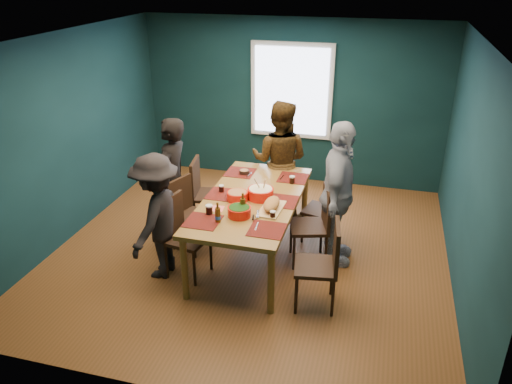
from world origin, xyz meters
TOP-DOWN VIEW (x-y plane):
  - room at (0.00, 0.27)m, footprint 5.01×5.01m
  - dining_table at (0.06, -0.17)m, footprint 1.12×2.23m
  - chair_left_far at (-0.82, 0.46)m, footprint 0.52×0.52m
  - chair_left_mid at (-0.84, -0.11)m, footprint 0.55×0.55m
  - chair_left_near at (-0.68, -0.71)m, footprint 0.52×0.52m
  - chair_right_far at (0.91, 0.47)m, footprint 0.50×0.50m
  - chair_right_mid at (0.85, -0.04)m, footprint 0.57×0.57m
  - chair_right_near at (1.07, -0.91)m, footprint 0.52×0.52m
  - person_far_left at (-1.10, 0.07)m, footprint 0.46×0.65m
  - person_back at (0.13, 1.07)m, footprint 0.88×0.70m
  - person_right at (1.07, 0.04)m, footprint 0.46×1.08m
  - person_near_left at (-0.92, -0.79)m, footprint 0.63×1.03m
  - bowl_salad at (-0.10, -0.27)m, footprint 0.26×0.26m
  - bowl_dumpling at (0.16, -0.15)m, footprint 0.32×0.32m
  - bowl_herbs at (0.05, -0.67)m, footprint 0.27×0.27m
  - cutting_board at (0.36, -0.42)m, footprint 0.29×0.60m
  - small_bowl at (-0.24, 0.53)m, footprint 0.14×0.14m
  - beer_bottle_a at (-0.14, -0.86)m, footprint 0.06×0.06m
  - beer_bottle_b at (0.06, -0.58)m, footprint 0.06×0.06m
  - cola_glass_a at (-0.30, -0.71)m, footprint 0.08×0.08m
  - cola_glass_b at (0.42, -0.62)m, footprint 0.06×0.06m
  - cola_glass_c at (0.45, 0.39)m, footprint 0.07×0.07m
  - cola_glass_d at (-0.36, -0.11)m, footprint 0.07×0.07m
  - napkin_a at (0.46, -0.15)m, footprint 0.15×0.15m
  - napkin_b at (-0.26, -0.56)m, footprint 0.18×0.18m
  - napkin_c at (0.35, -0.85)m, footprint 0.13×0.13m

SIDE VIEW (x-z plane):
  - chair_right_far at x=0.91m, z-range 0.08..1.00m
  - chair_left_mid at x=-0.84m, z-range 0.08..1.03m
  - chair_left_near at x=-0.68m, z-range 0.08..1.08m
  - chair_right_near at x=1.07m, z-range 0.08..1.09m
  - chair_right_mid at x=0.85m, z-range 0.08..1.09m
  - chair_left_far at x=-0.82m, z-range 0.08..1.09m
  - dining_table at x=0.06m, z-range 0.34..1.19m
  - person_near_left at x=-0.92m, z-range 0.00..1.54m
  - person_far_left at x=-1.10m, z-range 0.00..1.70m
  - napkin_a at x=0.46m, z-range 0.85..0.85m
  - napkin_c at x=0.35m, z-range 0.85..0.85m
  - napkin_b at x=-0.26m, z-range 0.85..0.85m
  - person_back at x=0.13m, z-range 0.00..1.75m
  - small_bowl at x=-0.24m, z-range 0.85..0.91m
  - cola_glass_b at x=0.42m, z-range 0.85..0.94m
  - cola_glass_d at x=-0.36m, z-range 0.85..0.94m
  - cola_glass_c at x=0.45m, z-range 0.85..0.95m
  - bowl_salad at x=-0.10m, z-range 0.85..0.96m
  - cutting_board at x=0.36m, z-range 0.84..0.97m
  - bowl_herbs at x=0.05m, z-range 0.85..0.97m
  - cola_glass_a at x=-0.30m, z-range 0.85..0.97m
  - person_right at x=1.07m, z-range 0.00..1.83m
  - bowl_dumpling at x=0.16m, z-range 0.77..1.07m
  - beer_bottle_a at x=-0.14m, z-range 0.81..1.05m
  - beer_bottle_b at x=0.06m, z-range 0.82..1.07m
  - room at x=0.00m, z-range 0.01..2.73m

